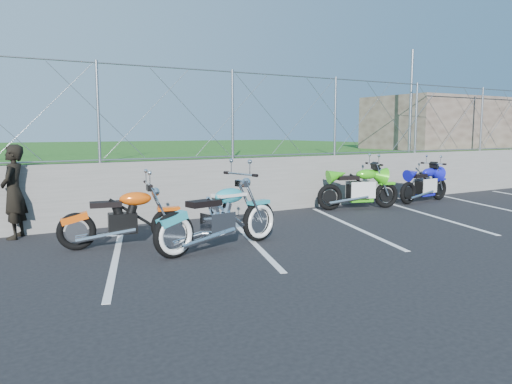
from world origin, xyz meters
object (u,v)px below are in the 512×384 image
sportbike_blue (425,185)px  person_standing (13,192)px  cruiser_turquoise (221,219)px  sportbike_green (360,190)px  naked_orange (126,220)px

sportbike_blue → person_standing: bearing=170.4°
cruiser_turquoise → sportbike_green: cruiser_turquoise is taller
naked_orange → sportbike_green: (6.15, 1.05, 0.03)m
naked_orange → person_standing: size_ratio=1.25×
naked_orange → sportbike_blue: size_ratio=1.04×
naked_orange → sportbike_green: 6.24m
cruiser_turquoise → naked_orange: cruiser_turquoise is taller
sportbike_blue → person_standing: size_ratio=1.20×
cruiser_turquoise → sportbike_green: 5.26m
sportbike_green → person_standing: person_standing is taller
person_standing → sportbike_green: bearing=109.2°
cruiser_turquoise → person_standing: person_standing is taller
sportbike_green → sportbike_blue: sportbike_green is taller
naked_orange → sportbike_green: bearing=19.9°
cruiser_turquoise → naked_orange: bearing=131.4°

